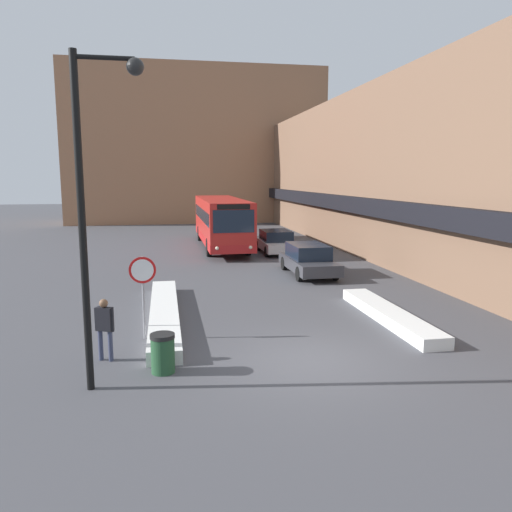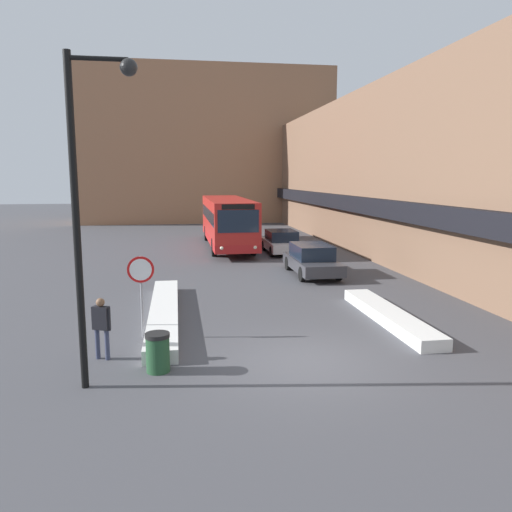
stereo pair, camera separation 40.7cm
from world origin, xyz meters
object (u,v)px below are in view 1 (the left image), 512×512
parked_car_front (308,259)px  pedestrian (105,324)px  stop_sign (143,280)px  parked_car_middle (276,242)px  street_lamp (93,190)px  city_bus (221,221)px  trash_bin (163,353)px

parked_car_front → pedestrian: 12.99m
stop_sign → pedestrian: 1.99m
parked_car_middle → street_lamp: (-8.14, -18.73, 3.66)m
street_lamp → stop_sign: bearing=76.7°
city_bus → parked_car_middle: (3.02, -3.13, -1.05)m
pedestrian → parked_car_front: bearing=75.2°
street_lamp → pedestrian: bearing=94.0°
street_lamp → pedestrian: street_lamp is taller
street_lamp → parked_car_front: bearing=55.3°
parked_car_middle → street_lamp: size_ratio=0.60×
stop_sign → trash_bin: stop_sign is taller
trash_bin → stop_sign: bearing=101.2°
parked_car_front → parked_car_middle: size_ratio=1.07×
trash_bin → city_bus: bearing=79.8°
stop_sign → pedestrian: (-0.90, -1.60, -0.78)m
parked_car_middle → parked_car_front: bearing=-90.0°
city_bus → parked_car_front: bearing=-73.4°
parked_car_middle → trash_bin: 19.31m
pedestrian → street_lamp: bearing=-61.3°
stop_sign → pedestrian: stop_sign is taller
city_bus → pedestrian: bearing=-104.6°
parked_car_front → pedestrian: (-8.26, -10.02, 0.23)m
city_bus → trash_bin: bearing=-100.2°
parked_car_middle → pedestrian: size_ratio=2.68×
city_bus → pedestrian: (-5.24, -20.13, -0.79)m
parked_car_middle → stop_sign: 17.10m
parked_car_middle → trash_bin: (-6.83, -18.06, -0.22)m
pedestrian → trash_bin: size_ratio=1.69×
parked_car_front → street_lamp: (-8.14, -11.75, 3.62)m
street_lamp → pedestrian: (-0.12, 1.73, -3.39)m
parked_car_middle → pedestrian: 18.90m
parked_car_middle → city_bus: bearing=134.0°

